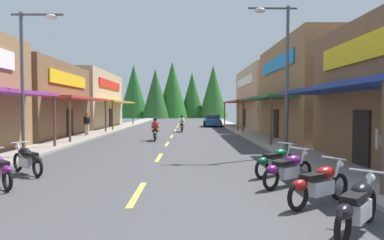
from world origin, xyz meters
The scene contains 20 objects.
ground centered at (0.00, 28.64, -0.05)m, with size 10.70×87.27×0.10m, color #424244.
sidewalk_left centered at (-6.45, 28.64, 0.06)m, with size 2.20×87.27×0.12m, color gray.
sidewalk_right centered at (6.45, 28.64, 0.06)m, with size 2.20×87.27×0.12m, color #9E9991.
centerline_dashes centered at (0.00, 32.15, 0.01)m, with size 0.16×64.06×0.01m.
storefront_left_middle centered at (-10.86, 24.30, 2.75)m, with size 8.51×9.89×5.49m.
storefront_left_far centered at (-11.66, 36.81, 3.08)m, with size 10.09×13.02×6.17m.
storefront_right_middle centered at (10.59, 23.06, 3.39)m, with size 7.95×10.86×6.78m.
storefront_right_far centered at (11.23, 36.03, 3.29)m, with size 9.22×12.88×6.59m.
streetlamp_left centered at (-5.41, 14.11, 4.06)m, with size 2.18×0.30×6.22m.
streetlamp_right centered at (5.43, 14.82, 4.35)m, with size 2.18×0.30×6.74m.
motorcycle_parked_right_1 centered at (4.22, 5.82, 0.49)m, with size 1.55×1.62×1.04m.
motorcycle_parked_right_2 centered at (4.22, 7.44, 0.49)m, with size 1.85×1.25×1.04m.
motorcycle_parked_right_3 centered at (4.06, 9.19, 0.49)m, with size 1.78×1.35×1.04m.
motorcycle_parked_right_4 centered at (4.11, 10.59, 0.49)m, with size 1.72×1.43×1.04m.
motorcycle_parked_left_3 centered at (-4.01, 10.96, 0.49)m, with size 1.68×1.48×1.04m.
rider_cruising_lead centered at (-0.93, 21.89, 0.66)m, with size 0.60×2.14×1.57m.
rider_cruising_trailing centered at (0.69, 29.93, 0.66)m, with size 0.60×2.14×1.57m.
pedestrian_by_shop centered at (-6.47, 24.95, 1.06)m, with size 0.54×0.37×1.82m.
parked_car_curbside centered at (4.15, 38.60, 0.69)m, with size 2.13×4.33×1.40m.
treeline_backdrop centered at (-2.52, 72.80, 5.74)m, with size 24.51×11.02×12.68m.
Camera 1 is at (1.30, 0.35, 2.18)m, focal length 30.12 mm.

